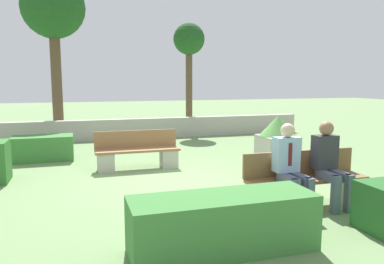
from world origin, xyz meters
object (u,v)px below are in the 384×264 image
(bench_front, at_px, (306,185))
(bench_left_side, at_px, (138,154))
(tree_center_left, at_px, (189,45))
(person_seated_man, at_px, (290,163))
(person_seated_woman, at_px, (329,160))
(planter_corner_left, at_px, (277,139))
(tree_leftmost, at_px, (53,10))

(bench_front, height_order, bench_left_side, same)
(tree_center_left, bearing_deg, person_seated_man, -96.91)
(bench_left_side, xyz_separation_m, person_seated_woman, (2.49, -3.46, 0.42))
(planter_corner_left, bearing_deg, person_seated_man, -116.76)
(bench_front, height_order, tree_leftmost, tree_leftmost)
(person_seated_woman, xyz_separation_m, planter_corner_left, (0.81, 2.99, -0.15))
(tree_leftmost, bearing_deg, bench_front, -65.52)
(person_seated_man, height_order, tree_center_left, tree_center_left)
(tree_center_left, bearing_deg, bench_front, -94.58)
(bench_front, distance_m, bench_left_side, 3.97)
(tree_leftmost, relative_size, tree_center_left, 1.34)
(bench_left_side, height_order, planter_corner_left, planter_corner_left)
(bench_front, height_order, person_seated_woman, person_seated_woman)
(tree_leftmost, distance_m, tree_center_left, 4.91)
(person_seated_woman, relative_size, planter_corner_left, 1.16)
(person_seated_woman, bearing_deg, bench_left_side, 125.73)
(planter_corner_left, relative_size, tree_leftmost, 0.21)
(person_seated_man, relative_size, tree_leftmost, 0.24)
(bench_front, height_order, person_seated_man, person_seated_man)
(person_seated_woman, distance_m, tree_leftmost, 10.77)
(planter_corner_left, xyz_separation_m, tree_leftmost, (-5.22, 6.14, 3.78))
(person_seated_man, distance_m, tree_center_left, 9.42)
(bench_left_side, xyz_separation_m, tree_center_left, (2.88, 5.52, 3.01))
(bench_front, xyz_separation_m, planter_corner_left, (1.13, 2.85, 0.26))
(planter_corner_left, height_order, tree_center_left, tree_center_left)
(planter_corner_left, bearing_deg, bench_front, -111.56)
(tree_leftmost, bearing_deg, person_seated_woman, -64.21)
(planter_corner_left, height_order, tree_leftmost, tree_leftmost)
(bench_left_side, bearing_deg, planter_corner_left, -12.59)
(planter_corner_left, bearing_deg, tree_leftmost, 130.39)
(bench_front, bearing_deg, tree_center_left, 85.42)
(person_seated_man, xyz_separation_m, planter_corner_left, (1.51, 2.99, -0.14))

